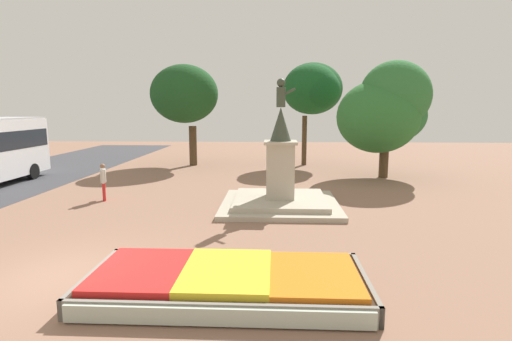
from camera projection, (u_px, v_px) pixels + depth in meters
The scene contains 7 objects.
ground_plane at pixel (65, 277), 9.58m from camera, with size 76.93×76.93×0.00m, color #8C6651.
flower_planter at pixel (225, 282), 8.75m from camera, with size 6.15×2.95×0.54m.
statue_monument at pixel (280, 186), 16.32m from camera, with size 4.74×4.74×5.17m.
pedestrian_with_handbag at pixel (103, 180), 17.37m from camera, with size 0.38×0.70×1.64m.
park_tree_far_left at pixel (386, 111), 22.74m from camera, with size 5.23×5.07×6.64m.
park_tree_behind_statue at pixel (185, 95), 27.47m from camera, with size 4.56×5.60×6.90m.
park_tree_far_right at pixel (312, 89), 27.53m from camera, with size 4.18×4.57×7.14m.
Camera 1 is at (4.99, -8.86, 4.04)m, focal length 28.00 mm.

